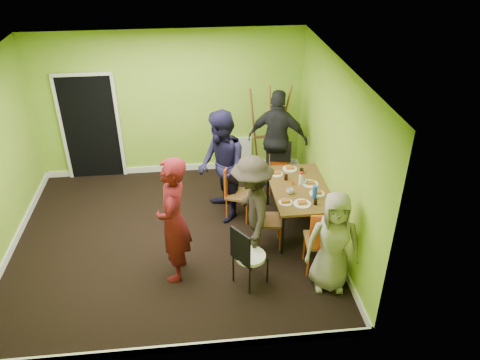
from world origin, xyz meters
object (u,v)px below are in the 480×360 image
object	(u,v)px
thermos	(301,179)
dining_table	(299,190)
easel	(268,135)
blue_bottle	(315,192)
person_left_near	(252,209)
person_front_end	(333,242)
chair_left_near	(264,215)
person_back_end	(278,140)
chair_bentwood	(247,254)
orange_bottle	(292,182)
chair_left_far	(235,189)
person_standing	(173,221)
person_left_far	(222,167)
chair_back_end	(280,157)
chair_front_end	(322,238)

from	to	relation	value
thermos	dining_table	bearing A→B (deg)	-108.08
easel	blue_bottle	bearing A→B (deg)	-77.75
person_left_near	person_front_end	size ratio (longest dim) A/B	1.11
chair_left_near	person_back_end	xyz separation A→B (m)	(0.52, 1.79, 0.39)
chair_bentwood	orange_bottle	world-z (taller)	chair_bentwood
chair_left_near	easel	bearing A→B (deg)	176.01
chair_left_far	orange_bottle	world-z (taller)	chair_left_far
thermos	person_left_near	xyz separation A→B (m)	(-0.89, -0.73, -0.02)
dining_table	chair_bentwood	xyz separation A→B (m)	(-1.01, -1.29, -0.16)
person_front_end	orange_bottle	bearing A→B (deg)	107.51
chair_left_near	person_back_end	size ratio (longest dim) A/B	0.52
chair_left_near	blue_bottle	size ratio (longest dim) A/B	4.58
person_standing	person_left_far	world-z (taller)	person_left_far
dining_table	thermos	size ratio (longest dim) A/B	7.73
easel	orange_bottle	xyz separation A→B (m)	(0.16, -1.47, -0.16)
chair_back_end	person_standing	xyz separation A→B (m)	(-1.90, -2.21, 0.29)
easel	person_left_near	bearing A→B (deg)	-105.13
chair_left_near	chair_bentwood	world-z (taller)	same
orange_bottle	person_standing	xyz separation A→B (m)	(-1.88, -1.07, 0.15)
chair_front_end	blue_bottle	size ratio (longest dim) A/B	5.08
thermos	person_standing	bearing A→B (deg)	-152.26
person_back_end	person_front_end	size ratio (longest dim) A/B	1.25
chair_back_end	thermos	size ratio (longest dim) A/B	4.75
person_back_end	chair_left_near	bearing A→B (deg)	94.14
chair_left_near	person_left_far	xyz separation A→B (m)	(-0.58, 0.86, 0.40)
easel	person_back_end	bearing A→B (deg)	-53.59
easel	orange_bottle	world-z (taller)	easel
person_left_far	chair_left_far	bearing A→B (deg)	58.50
blue_bottle	chair_left_far	bearing A→B (deg)	148.36
chair_bentwood	person_standing	bearing A→B (deg)	-143.85
chair_bentwood	chair_left_far	bearing A→B (deg)	144.90
chair_left_near	person_standing	bearing A→B (deg)	-60.88
orange_bottle	person_back_end	xyz separation A→B (m)	(-0.02, 1.27, 0.15)
chair_left_near	person_front_end	distance (m)	1.29
dining_table	blue_bottle	bearing A→B (deg)	-65.18
chair_front_end	person_left_near	world-z (taller)	person_left_near
thermos	person_left_far	distance (m)	1.30
orange_bottle	person_left_near	world-z (taller)	person_left_near
chair_back_end	person_back_end	bearing A→B (deg)	-60.35
chair_back_end	easel	distance (m)	0.48
person_back_end	chair_back_end	bearing A→B (deg)	126.04
dining_table	chair_front_end	world-z (taller)	chair_front_end
thermos	person_left_far	world-z (taller)	person_left_far
chair_left_near	easel	world-z (taller)	easel
chair_front_end	thermos	xyz separation A→B (m)	(-0.05, 1.24, 0.24)
chair_bentwood	chair_front_end	bearing A→B (deg)	62.31
person_left_far	chair_bentwood	bearing A→B (deg)	-6.80
chair_front_end	person_left_near	distance (m)	1.09
person_left_far	dining_table	bearing A→B (deg)	56.11
person_standing	person_front_end	xyz separation A→B (m)	(2.11, -0.47, -0.19)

